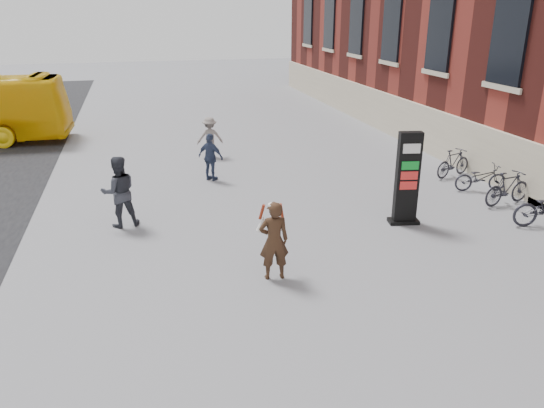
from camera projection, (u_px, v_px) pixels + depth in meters
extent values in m
plane|color=#9E9EA3|center=(235.00, 265.00, 12.13)|extent=(100.00, 100.00, 0.00)
cube|color=beige|center=(457.00, 142.00, 19.46)|extent=(0.18, 44.00, 1.80)
cube|color=black|center=(407.00, 179.00, 14.09)|extent=(0.64, 0.36, 2.53)
cube|color=black|center=(403.00, 221.00, 14.52)|extent=(0.87, 0.54, 0.10)
cube|color=white|center=(410.00, 147.00, 13.79)|extent=(0.50, 0.36, 0.25)
cube|color=#0A711F|center=(409.00, 164.00, 13.95)|extent=(0.50, 0.36, 0.22)
cube|color=#AF1F1C|center=(408.00, 174.00, 14.04)|extent=(0.50, 0.36, 0.22)
cube|color=#AF1F1C|center=(407.00, 184.00, 14.14)|extent=(0.50, 0.36, 0.22)
imported|color=#382015|center=(274.00, 241.00, 11.28)|extent=(0.67, 0.46, 1.77)
cylinder|color=white|center=(274.00, 205.00, 11.00)|extent=(0.25, 0.25, 0.06)
cone|color=white|center=(281.00, 222.00, 11.45)|extent=(0.25, 0.25, 0.43)
cylinder|color=maroon|center=(281.00, 210.00, 11.36)|extent=(0.14, 0.14, 0.37)
cone|color=white|center=(262.00, 223.00, 11.37)|extent=(0.25, 0.25, 0.43)
cylinder|color=maroon|center=(262.00, 212.00, 11.28)|extent=(0.14, 0.15, 0.37)
imported|color=#2F3139|center=(119.00, 192.00, 14.02)|extent=(1.04, 0.87, 1.93)
imported|color=gray|center=(210.00, 137.00, 20.74)|extent=(1.03, 0.62, 1.55)
imported|color=#323E5C|center=(211.00, 157.00, 17.84)|extent=(0.97, 0.92, 1.61)
imported|color=#24242C|center=(508.00, 188.00, 15.71)|extent=(1.77, 0.78, 1.03)
imported|color=#24242C|center=(481.00, 178.00, 16.92)|extent=(1.75, 0.89, 0.88)
imported|color=#24242C|center=(453.00, 163.00, 18.33)|extent=(1.69, 0.98, 0.98)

